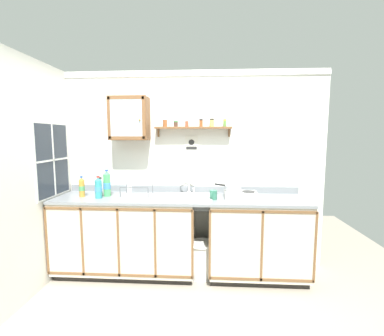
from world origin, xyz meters
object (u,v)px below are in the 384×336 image
(sink, at_px, (188,198))
(bottle_juice_amber_2, at_px, (82,187))
(trash_bin, at_px, (202,259))
(bottle_detergent_teal_1, at_px, (98,188))
(mug, at_px, (213,195))
(hot_plate_stove, at_px, (241,195))
(bottle_opaque_white_0, at_px, (101,187))
(dish_rack, at_px, (136,195))
(saucepan, at_px, (233,188))
(bottle_soda_green_3, at_px, (107,184))
(warning_sign, at_px, (191,144))
(wall_cabinet, at_px, (129,119))

(sink, bearing_deg, bottle_juice_amber_2, -176.17)
(bottle_juice_amber_2, height_order, trash_bin, bottle_juice_amber_2)
(bottle_detergent_teal_1, height_order, mug, bottle_detergent_teal_1)
(hot_plate_stove, bearing_deg, bottle_opaque_white_0, 178.02)
(sink, relative_size, trash_bin, 1.37)
(dish_rack, bearing_deg, saucepan, 2.09)
(hot_plate_stove, relative_size, mug, 3.07)
(bottle_detergent_teal_1, distance_m, bottle_soda_green_3, 0.13)
(sink, distance_m, warning_sign, 0.69)
(mug, height_order, warning_sign, warning_sign)
(hot_plate_stove, distance_m, bottle_opaque_white_0, 1.72)
(bottle_opaque_white_0, relative_size, wall_cabinet, 0.42)
(saucepan, xyz_separation_m, bottle_soda_green_3, (-1.51, -0.03, 0.03))
(sink, xyz_separation_m, dish_rack, (-0.62, -0.04, 0.04))
(bottle_soda_green_3, height_order, mug, bottle_soda_green_3)
(bottle_juice_amber_2, xyz_separation_m, mug, (1.57, -0.04, -0.06))
(hot_plate_stove, xyz_separation_m, trash_bin, (-0.46, -0.07, -0.77))
(hot_plate_stove, bearing_deg, bottle_detergent_teal_1, -175.67)
(sink, bearing_deg, saucepan, 0.43)
(saucepan, distance_m, mug, 0.27)
(hot_plate_stove, distance_m, saucepan, 0.12)
(dish_rack, bearing_deg, trash_bin, -3.32)
(dish_rack, bearing_deg, warning_sign, 25.35)
(wall_cabinet, height_order, trash_bin, wall_cabinet)
(hot_plate_stove, bearing_deg, warning_sign, 154.48)
(mug, distance_m, trash_bin, 0.80)
(bottle_juice_amber_2, xyz_separation_m, warning_sign, (1.29, 0.35, 0.50))
(dish_rack, bearing_deg, bottle_juice_amber_2, -175.86)
(sink, height_order, warning_sign, warning_sign)
(saucepan, xyz_separation_m, bottle_opaque_white_0, (-1.62, 0.04, -0.01))
(wall_cabinet, bearing_deg, trash_bin, -13.95)
(bottle_juice_amber_2, distance_m, bottle_soda_green_3, 0.29)
(hot_plate_stove, height_order, bottle_juice_amber_2, bottle_juice_amber_2)
(mug, relative_size, trash_bin, 0.29)
(sink, xyz_separation_m, warning_sign, (0.03, 0.27, 0.63))
(hot_plate_stove, relative_size, bottle_detergent_teal_1, 1.45)
(bottle_opaque_white_0, xyz_separation_m, bottle_soda_green_3, (0.11, -0.07, 0.05))
(bottle_detergent_teal_1, bearing_deg, trash_bin, 2.86)
(saucepan, distance_m, wall_cabinet, 1.51)
(hot_plate_stove, relative_size, bottle_opaque_white_0, 1.74)
(mug, xyz_separation_m, warning_sign, (-0.28, 0.40, 0.56))
(bottle_juice_amber_2, xyz_separation_m, dish_rack, (0.64, 0.05, -0.09))
(bottle_soda_green_3, xyz_separation_m, warning_sign, (1.00, 0.30, 0.47))
(hot_plate_stove, bearing_deg, dish_rack, -179.09)
(bottle_opaque_white_0, relative_size, bottle_detergent_teal_1, 0.83)
(saucepan, distance_m, bottle_opaque_white_0, 1.62)
(sink, distance_m, wall_cabinet, 1.21)
(bottle_juice_amber_2, distance_m, dish_rack, 0.65)
(dish_rack, relative_size, warning_sign, 1.71)
(dish_rack, bearing_deg, bottle_soda_green_3, 178.42)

